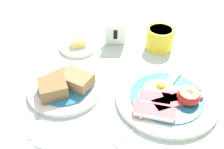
{
  "coord_description": "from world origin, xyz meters",
  "views": [
    {
      "loc": [
        -0.06,
        -0.41,
        0.43
      ],
      "look_at": [
        -0.0,
        0.09,
        0.02
      ],
      "focal_mm": 42.0,
      "sensor_mm": 36.0,
      "label": 1
    }
  ],
  "objects_px": {
    "sugar_cup": "(160,38)",
    "number_card": "(115,33)",
    "bread_plate": "(64,87)",
    "teaspoon_by_saucer": "(26,148)",
    "breakfast_plate": "(168,98)",
    "butter_dish": "(78,46)"
  },
  "relations": [
    {
      "from": "breakfast_plate",
      "to": "sugar_cup",
      "type": "bearing_deg",
      "value": 80.37
    },
    {
      "from": "sugar_cup",
      "to": "teaspoon_by_saucer",
      "type": "bearing_deg",
      "value": -136.73
    },
    {
      "from": "bread_plate",
      "to": "number_card",
      "type": "height_order",
      "value": "number_card"
    },
    {
      "from": "bread_plate",
      "to": "teaspoon_by_saucer",
      "type": "bearing_deg",
      "value": -113.69
    },
    {
      "from": "bread_plate",
      "to": "teaspoon_by_saucer",
      "type": "distance_m",
      "value": 0.18
    },
    {
      "from": "bread_plate",
      "to": "teaspoon_by_saucer",
      "type": "xyz_separation_m",
      "value": [
        -0.07,
        -0.16,
        -0.01
      ]
    },
    {
      "from": "teaspoon_by_saucer",
      "to": "butter_dish",
      "type": "bearing_deg",
      "value": 167.01
    },
    {
      "from": "butter_dish",
      "to": "breakfast_plate",
      "type": "bearing_deg",
      "value": -51.02
    },
    {
      "from": "sugar_cup",
      "to": "butter_dish",
      "type": "bearing_deg",
      "value": 174.76
    },
    {
      "from": "breakfast_plate",
      "to": "butter_dish",
      "type": "bearing_deg",
      "value": 128.98
    },
    {
      "from": "butter_dish",
      "to": "number_card",
      "type": "distance_m",
      "value": 0.12
    },
    {
      "from": "breakfast_plate",
      "to": "bread_plate",
      "type": "relative_size",
      "value": 1.32
    },
    {
      "from": "breakfast_plate",
      "to": "number_card",
      "type": "relative_size",
      "value": 3.22
    },
    {
      "from": "sugar_cup",
      "to": "butter_dish",
      "type": "height_order",
      "value": "sugar_cup"
    },
    {
      "from": "number_card",
      "to": "teaspoon_by_saucer",
      "type": "distance_m",
      "value": 0.42
    },
    {
      "from": "teaspoon_by_saucer",
      "to": "sugar_cup",
      "type": "bearing_deg",
      "value": 137.16
    },
    {
      "from": "breakfast_plate",
      "to": "butter_dish",
      "type": "relative_size",
      "value": 2.15
    },
    {
      "from": "breakfast_plate",
      "to": "number_card",
      "type": "height_order",
      "value": "number_card"
    },
    {
      "from": "sugar_cup",
      "to": "butter_dish",
      "type": "relative_size",
      "value": 0.73
    },
    {
      "from": "sugar_cup",
      "to": "number_card",
      "type": "distance_m",
      "value": 0.13
    },
    {
      "from": "sugar_cup",
      "to": "teaspoon_by_saucer",
      "type": "distance_m",
      "value": 0.48
    },
    {
      "from": "bread_plate",
      "to": "breakfast_plate",
      "type": "bearing_deg",
      "value": -14.56
    }
  ]
}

